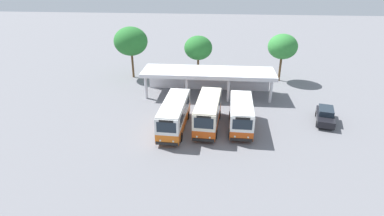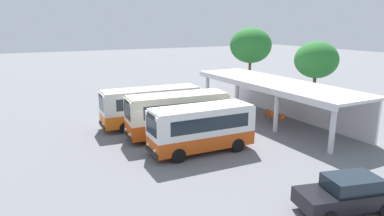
% 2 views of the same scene
% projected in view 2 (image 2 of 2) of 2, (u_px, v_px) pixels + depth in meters
% --- Properties ---
extents(ground_plane, '(180.00, 180.00, 0.00)m').
position_uv_depth(ground_plane, '(147.00, 140.00, 24.57)').
color(ground_plane, slate).
extents(city_bus_nearest_orange, '(2.63, 8.07, 3.11)m').
position_uv_depth(city_bus_nearest_orange, '(151.00, 105.00, 27.57)').
color(city_bus_nearest_orange, black).
rests_on(city_bus_nearest_orange, ground).
extents(city_bus_second_in_row, '(2.79, 7.57, 3.20)m').
position_uv_depth(city_bus_second_in_row, '(177.00, 113.00, 24.89)').
color(city_bus_second_in_row, black).
rests_on(city_bus_second_in_row, ground).
extents(city_bus_middle_cream, '(2.55, 6.90, 3.01)m').
position_uv_depth(city_bus_middle_cream, '(201.00, 127.00, 21.95)').
color(city_bus_middle_cream, black).
rests_on(city_bus_middle_cream, ground).
extents(parked_car_flank, '(2.75, 4.68, 1.62)m').
position_uv_depth(parked_car_flank, '(348.00, 193.00, 15.08)').
color(parked_car_flank, black).
rests_on(parked_car_flank, ground).
extents(terminal_canopy, '(17.15, 4.85, 3.40)m').
position_uv_depth(terminal_canopy, '(279.00, 90.00, 29.36)').
color(terminal_canopy, silver).
rests_on(terminal_canopy, ground).
extents(waiting_chair_end_by_column, '(0.45, 0.45, 0.86)m').
position_uv_depth(waiting_chair_end_by_column, '(267.00, 113.00, 29.98)').
color(waiting_chair_end_by_column, slate).
rests_on(waiting_chair_end_by_column, ground).
extents(waiting_chair_second_from_end, '(0.45, 0.45, 0.86)m').
position_uv_depth(waiting_chair_second_from_end, '(271.00, 115.00, 29.38)').
color(waiting_chair_second_from_end, slate).
rests_on(waiting_chair_second_from_end, ground).
extents(waiting_chair_middle_seat, '(0.45, 0.45, 0.86)m').
position_uv_depth(waiting_chair_middle_seat, '(276.00, 117.00, 28.84)').
color(waiting_chair_middle_seat, slate).
rests_on(waiting_chair_middle_seat, ground).
extents(waiting_chair_fourth_seat, '(0.45, 0.45, 0.86)m').
position_uv_depth(waiting_chair_fourth_seat, '(282.00, 118.00, 28.28)').
color(waiting_chair_fourth_seat, slate).
rests_on(waiting_chair_fourth_seat, ground).
extents(roadside_tree_behind_canopy, '(4.16, 4.16, 6.50)m').
position_uv_depth(roadside_tree_behind_canopy, '(316.00, 60.00, 33.12)').
color(roadside_tree_behind_canopy, brown).
rests_on(roadside_tree_behind_canopy, ground).
extents(roadside_tree_west_of_canopy, '(4.98, 4.98, 7.72)m').
position_uv_depth(roadside_tree_west_of_canopy, '(251.00, 45.00, 41.42)').
color(roadside_tree_west_of_canopy, brown).
rests_on(roadside_tree_west_of_canopy, ground).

